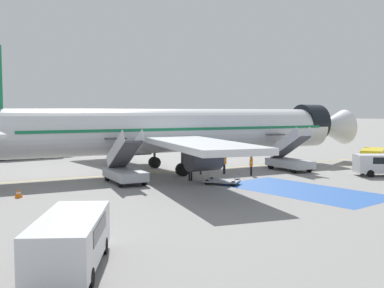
{
  "coord_description": "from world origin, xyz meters",
  "views": [
    {
      "loc": [
        -27.73,
        -33.97,
        5.62
      ],
      "look_at": [
        -1.98,
        -2.42,
        2.65
      ],
      "focal_mm": 42.0,
      "sensor_mm": 36.0,
      "label": 1
    }
  ],
  "objects_px": {
    "service_van_1": "(384,163)",
    "ground_crew_3": "(190,170)",
    "service_van_2": "(373,156)",
    "ground_crew_2": "(201,164)",
    "baggage_cart": "(222,181)",
    "ground_crew_0": "(251,164)",
    "traffic_cone_0": "(18,193)",
    "service_van_0": "(70,237)",
    "boarding_stairs_forward": "(289,160)",
    "fuel_tanker": "(30,145)",
    "airliner": "(177,131)",
    "ground_crew_1": "(224,162)",
    "boarding_stairs_aft": "(125,170)"
  },
  "relations": [
    {
      "from": "airliner",
      "to": "service_van_2",
      "type": "relative_size",
      "value": 7.58
    },
    {
      "from": "traffic_cone_0",
      "to": "service_van_2",
      "type": "bearing_deg",
      "value": -9.78
    },
    {
      "from": "boarding_stairs_aft",
      "to": "service_van_1",
      "type": "xyz_separation_m",
      "value": [
        19.57,
        -10.84,
        0.11
      ]
    },
    {
      "from": "boarding_stairs_aft",
      "to": "ground_crew_2",
      "type": "relative_size",
      "value": 3.37
    },
    {
      "from": "boarding_stairs_forward",
      "to": "traffic_cone_0",
      "type": "xyz_separation_m",
      "value": [
        -24.48,
        2.57,
        -0.73
      ]
    },
    {
      "from": "ground_crew_2",
      "to": "traffic_cone_0",
      "type": "distance_m",
      "value": 16.26
    },
    {
      "from": "baggage_cart",
      "to": "ground_crew_2",
      "type": "xyz_separation_m",
      "value": [
        2.29,
        5.25,
        0.68
      ]
    },
    {
      "from": "ground_crew_1",
      "to": "traffic_cone_0",
      "type": "xyz_separation_m",
      "value": [
        -18.02,
        0.41,
        -0.78
      ]
    },
    {
      "from": "fuel_tanker",
      "to": "service_van_1",
      "type": "distance_m",
      "value": 39.0
    },
    {
      "from": "boarding_stairs_forward",
      "to": "service_van_0",
      "type": "xyz_separation_m",
      "value": [
        -27.48,
        -12.21,
        0.15
      ]
    },
    {
      "from": "ground_crew_1",
      "to": "traffic_cone_0",
      "type": "relative_size",
      "value": 3.18
    },
    {
      "from": "boarding_stairs_forward",
      "to": "ground_crew_2",
      "type": "xyz_separation_m",
      "value": [
        -8.25,
        3.3,
        -0.08
      ]
    },
    {
      "from": "service_van_0",
      "to": "ground_crew_3",
      "type": "relative_size",
      "value": 3.55
    },
    {
      "from": "fuel_tanker",
      "to": "ground_crew_1",
      "type": "distance_m",
      "value": 26.06
    },
    {
      "from": "fuel_tanker",
      "to": "ground_crew_1",
      "type": "relative_size",
      "value": 5.41
    },
    {
      "from": "boarding_stairs_forward",
      "to": "service_van_1",
      "type": "relative_size",
      "value": 1.11
    },
    {
      "from": "airliner",
      "to": "ground_crew_1",
      "type": "xyz_separation_m",
      "value": [
        2.03,
        -4.27,
        -2.74
      ]
    },
    {
      "from": "boarding_stairs_forward",
      "to": "service_van_2",
      "type": "relative_size",
      "value": 0.97
    },
    {
      "from": "boarding_stairs_forward",
      "to": "ground_crew_2",
      "type": "relative_size",
      "value": 3.37
    },
    {
      "from": "ground_crew_2",
      "to": "baggage_cart",
      "type": "bearing_deg",
      "value": -159.19
    },
    {
      "from": "baggage_cart",
      "to": "ground_crew_0",
      "type": "distance_m",
      "value": 5.65
    },
    {
      "from": "ground_crew_0",
      "to": "ground_crew_1",
      "type": "height_order",
      "value": "ground_crew_1"
    },
    {
      "from": "boarding_stairs_forward",
      "to": "fuel_tanker",
      "type": "distance_m",
      "value": 30.72
    },
    {
      "from": "boarding_stairs_forward",
      "to": "service_van_0",
      "type": "bearing_deg",
      "value": -144.34
    },
    {
      "from": "service_van_1",
      "to": "traffic_cone_0",
      "type": "xyz_separation_m",
      "value": [
        -28.0,
        10.09,
        -0.85
      ]
    },
    {
      "from": "ground_crew_0",
      "to": "fuel_tanker",
      "type": "bearing_deg",
      "value": -102.37
    },
    {
      "from": "airliner",
      "to": "baggage_cart",
      "type": "xyz_separation_m",
      "value": [
        -2.05,
        -8.37,
        -3.56
      ]
    },
    {
      "from": "boarding_stairs_aft",
      "to": "ground_crew_1",
      "type": "relative_size",
      "value": 2.99
    },
    {
      "from": "boarding_stairs_aft",
      "to": "ground_crew_2",
      "type": "xyz_separation_m",
      "value": [
        7.8,
        -0.02,
        -0.09
      ]
    },
    {
      "from": "fuel_tanker",
      "to": "ground_crew_1",
      "type": "bearing_deg",
      "value": -159.62
    },
    {
      "from": "baggage_cart",
      "to": "ground_crew_1",
      "type": "xyz_separation_m",
      "value": [
        4.09,
        4.1,
        0.81
      ]
    },
    {
      "from": "boarding_stairs_forward",
      "to": "baggage_cart",
      "type": "relative_size",
      "value": 1.84
    },
    {
      "from": "service_van_1",
      "to": "ground_crew_3",
      "type": "distance_m",
      "value": 17.1
    },
    {
      "from": "ground_crew_1",
      "to": "ground_crew_0",
      "type": "bearing_deg",
      "value": 101.95
    },
    {
      "from": "boarding_stairs_aft",
      "to": "traffic_cone_0",
      "type": "height_order",
      "value": "boarding_stairs_aft"
    },
    {
      "from": "ground_crew_1",
      "to": "ground_crew_3",
      "type": "relative_size",
      "value": 1.15
    },
    {
      "from": "fuel_tanker",
      "to": "traffic_cone_0",
      "type": "height_order",
      "value": "fuel_tanker"
    },
    {
      "from": "baggage_cart",
      "to": "ground_crew_1",
      "type": "distance_m",
      "value": 5.85
    },
    {
      "from": "fuel_tanker",
      "to": "service_van_2",
      "type": "relative_size",
      "value": 1.75
    },
    {
      "from": "ground_crew_3",
      "to": "baggage_cart",
      "type": "bearing_deg",
      "value": 158.24
    },
    {
      "from": "airliner",
      "to": "ground_crew_3",
      "type": "bearing_deg",
      "value": -15.67
    },
    {
      "from": "service_van_2",
      "to": "ground_crew_2",
      "type": "bearing_deg",
      "value": 45.2
    },
    {
      "from": "service_van_1",
      "to": "ground_crew_0",
      "type": "bearing_deg",
      "value": -90.56
    },
    {
      "from": "boarding_stairs_aft",
      "to": "service_van_2",
      "type": "bearing_deg",
      "value": -2.84
    },
    {
      "from": "airliner",
      "to": "service_van_2",
      "type": "height_order",
      "value": "airliner"
    },
    {
      "from": "service_van_2",
      "to": "ground_crew_2",
      "type": "xyz_separation_m",
      "value": [
        -17.63,
        6.57,
        -0.14
      ]
    },
    {
      "from": "ground_crew_0",
      "to": "traffic_cone_0",
      "type": "distance_m",
      "value": 19.39
    },
    {
      "from": "airliner",
      "to": "ground_crew_2",
      "type": "relative_size",
      "value": 26.39
    },
    {
      "from": "airliner",
      "to": "ground_crew_0",
      "type": "height_order",
      "value": "airliner"
    },
    {
      "from": "service_van_0",
      "to": "ground_crew_2",
      "type": "height_order",
      "value": "service_van_0"
    }
  ]
}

